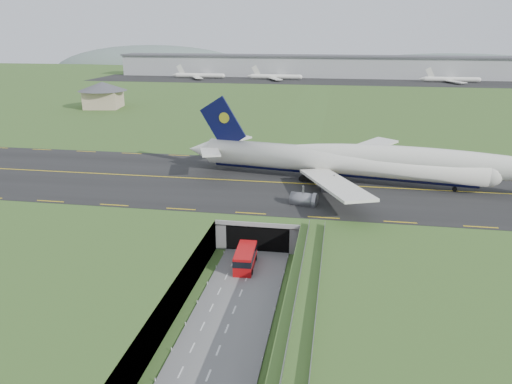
# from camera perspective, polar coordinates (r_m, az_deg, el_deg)

# --- Properties ---
(ground) EXTENTS (900.00, 900.00, 0.00)m
(ground) POSITION_cam_1_polar(r_m,az_deg,el_deg) (87.55, -0.71, -9.04)
(ground) COLOR #3C5923
(ground) RESTS_ON ground
(airfield_deck) EXTENTS (800.00, 800.00, 6.00)m
(airfield_deck) POSITION_cam_1_polar(r_m,az_deg,el_deg) (86.22, -0.72, -7.26)
(airfield_deck) COLOR gray
(airfield_deck) RESTS_ON ground
(trench_road) EXTENTS (12.00, 75.00, 0.20)m
(trench_road) POSITION_cam_1_polar(r_m,az_deg,el_deg) (81.03, -1.68, -11.36)
(trench_road) COLOR slate
(trench_road) RESTS_ON ground
(taxiway) EXTENTS (800.00, 44.00, 0.18)m
(taxiway) POSITION_cam_1_polar(r_m,az_deg,el_deg) (115.57, 2.20, 1.09)
(taxiway) COLOR black
(taxiway) RESTS_ON airfield_deck
(tunnel_portal) EXTENTS (17.00, 22.30, 6.00)m
(tunnel_portal) POSITION_cam_1_polar(r_m,az_deg,el_deg) (101.23, 0.97, -3.08)
(tunnel_portal) COLOR gray
(tunnel_portal) RESTS_ON ground
(guideway) EXTENTS (3.00, 53.00, 7.05)m
(guideway) POSITION_cam_1_polar(r_m,az_deg,el_deg) (67.21, 5.76, -13.03)
(guideway) COLOR #A8A8A3
(guideway) RESTS_ON ground
(jumbo_jet) EXTENTS (88.05, 57.23, 19.17)m
(jumbo_jet) POSITION_cam_1_polar(r_m,az_deg,el_deg) (116.34, 12.42, 3.37)
(jumbo_jet) COLOR white
(jumbo_jet) RESTS_ON ground
(shuttle_tram) EXTENTS (3.56, 8.56, 3.41)m
(shuttle_tram) POSITION_cam_1_polar(r_m,az_deg,el_deg) (87.90, -1.23, -7.56)
(shuttle_tram) COLOR #B60C0E
(shuttle_tram) RESTS_ON ground
(service_building) EXTENTS (24.33, 24.33, 11.63)m
(service_building) POSITION_cam_1_polar(r_m,az_deg,el_deg) (236.30, -17.10, 10.81)
(service_building) COLOR #C1A88B
(service_building) RESTS_ON ground
(cargo_terminal) EXTENTS (320.00, 67.00, 15.60)m
(cargo_terminal) POSITION_cam_1_polar(r_m,az_deg,el_deg) (377.15, 7.68, 14.07)
(cargo_terminal) COLOR #B2B2B2
(cargo_terminal) RESTS_ON ground
(distant_hills) EXTENTS (700.00, 91.00, 60.00)m
(distant_hills) POSITION_cam_1_polar(r_m,az_deg,el_deg) (510.96, 15.62, 12.60)
(distant_hills) COLOR slate
(distant_hills) RESTS_ON ground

